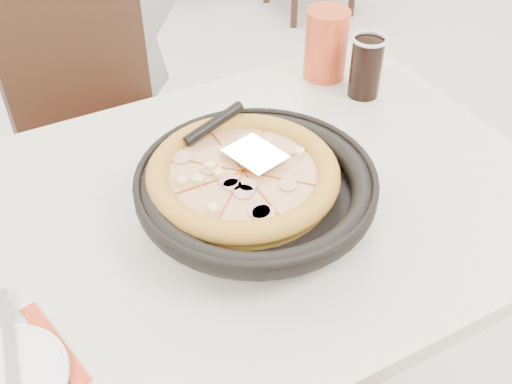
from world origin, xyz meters
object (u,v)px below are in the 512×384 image
pizza_pan (256,196)px  cola_glass (366,68)px  pizza (243,181)px  side_plate (0,383)px  chair_far (122,150)px  red_cup (326,44)px  main_table (230,332)px

pizza_pan → cola_glass: bearing=30.6°
pizza → side_plate: 0.48m
chair_far → side_plate: bearing=51.8°
red_cup → pizza: bearing=-139.5°
pizza_pan → red_cup: size_ratio=2.09×
pizza → side_plate: pizza is taller
main_table → pizza: bearing=-34.1°
main_table → pizza_pan: pizza_pan is taller
pizza → red_cup: 0.50m
chair_far → red_cup: size_ratio=5.94×
main_table → red_cup: (0.41, 0.30, 0.45)m
chair_far → side_plate: 0.93m
main_table → chair_far: bearing=92.4°
pizza_pan → pizza: pizza is taller
main_table → cola_glass: size_ratio=9.23×
chair_far → pizza_pan: bearing=83.6°
cola_glass → red_cup: red_cup is taller
chair_far → side_plate: (-0.39, -0.80, 0.28)m
cola_glass → pizza_pan: bearing=-149.4°
main_table → pizza: 0.44m
main_table → chair_far: 0.62m
main_table → chair_far: size_ratio=1.26×
pizza → red_cup: bearing=40.5°
main_table → cola_glass: (0.44, 0.19, 0.44)m
chair_far → pizza: bearing=82.8°
chair_far → pizza_pan: chair_far is taller
chair_far → pizza_pan: 0.74m
chair_far → pizza: (0.05, -0.64, 0.34)m
side_plate → cola_glass: cola_glass is taller
pizza_pan → side_plate: bearing=-163.2°
cola_glass → pizza: bearing=-152.8°
pizza_pan → cola_glass: size_ratio=2.58×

